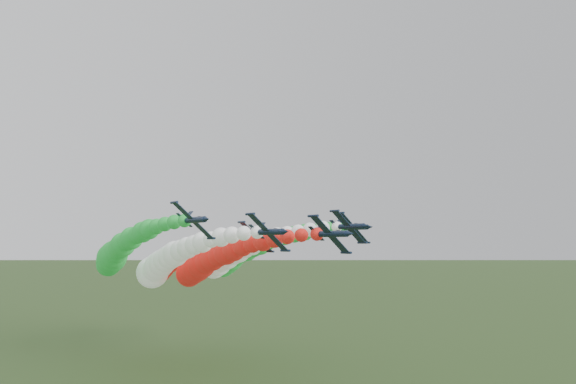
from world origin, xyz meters
The scene contains 6 objects.
jet_lead centered at (9.03, 48.41, 28.86)m, with size 16.37×82.04×17.43m.
jet_inner_left centered at (1.05, 56.15, 28.97)m, with size 17.13×82.81×18.20m.
jet_inner_right centered at (22.30, 59.51, 30.28)m, with size 16.75×82.43×17.82m.
jet_outer_left centered at (-8.48, 64.85, 31.41)m, with size 16.11×81.79×17.18m.
jet_outer_right centered at (28.38, 64.52, 30.33)m, with size 16.81×82.49×17.88m.
jet_trail centered at (11.61, 76.51, 28.42)m, with size 16.69×82.36×17.75m.
Camera 1 is at (-57.69, -79.58, 34.44)m, focal length 35.00 mm.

